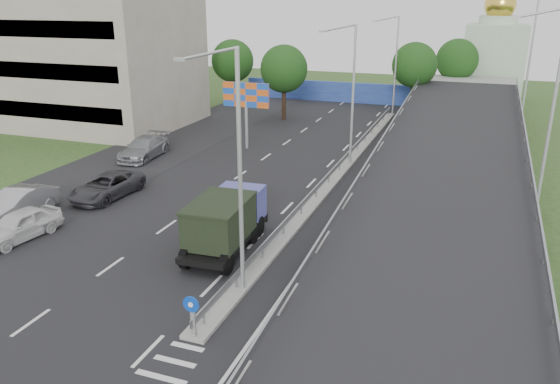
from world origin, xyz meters
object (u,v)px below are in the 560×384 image
at_px(parked_car_b, 17,205).
at_px(dump_truck, 226,220).
at_px(lamp_post_near, 235,162).
at_px(parked_car_a, 19,225).
at_px(lamp_post_mid, 351,88).
at_px(church, 494,56).
at_px(parked_car_c, 107,186).
at_px(billboard, 246,99).
at_px(lamp_post_far, 394,60).
at_px(sign_bollard, 193,316).
at_px(parked_car_d, 144,148).

bearing_deg(parked_car_b, dump_truck, 1.11).
relative_size(lamp_post_near, parked_car_a, 2.21).
height_order(lamp_post_near, lamp_post_mid, same).
distance_m(lamp_post_mid, church, 35.41).
relative_size(lamp_post_mid, church, 0.73).
bearing_deg(parked_car_a, dump_truck, 21.52).
bearing_deg(dump_truck, parked_car_c, 154.32).
xyz_separation_m(lamp_post_mid, parked_car_b, (-15.24, -16.77, -4.95)).
height_order(lamp_post_mid, dump_truck, lamp_post_mid).
height_order(billboard, parked_car_a, billboard).
bearing_deg(lamp_post_far, parked_car_a, -108.43).
bearing_deg(sign_bollard, parked_car_a, 159.18).
relative_size(lamp_post_near, lamp_post_far, 1.00).
distance_m(sign_bollard, parked_car_c, 17.23).
relative_size(lamp_post_far, church, 0.73).
relative_size(sign_bollard, parked_car_b, 0.32).
height_order(lamp_post_near, parked_car_c, lamp_post_near).
height_order(lamp_post_near, billboard, lamp_post_near).
relative_size(lamp_post_mid, lamp_post_far, 1.00).
bearing_deg(parked_car_d, parked_car_c, -75.63).
height_order(sign_bollard, parked_car_c, sign_bollard).
distance_m(parked_car_b, parked_car_d, 13.34).
distance_m(sign_bollard, parked_car_b, 16.70).
bearing_deg(billboard, parked_car_b, -108.10).
bearing_deg(lamp_post_far, dump_truck, -93.66).
relative_size(lamp_post_far, parked_car_c, 1.89).
relative_size(lamp_post_far, parked_car_b, 1.94).
bearing_deg(sign_bollard, lamp_post_near, 88.36).
bearing_deg(billboard, sign_bollard, -70.79).
xyz_separation_m(lamp_post_mid, parked_car_d, (-15.57, -3.43, -5.00)).
bearing_deg(lamp_post_far, parked_car_b, -112.52).
height_order(sign_bollard, church, church).
bearing_deg(parked_car_b, parked_car_a, -44.67).
relative_size(sign_bollard, lamp_post_far, 0.17).
distance_m(lamp_post_mid, parked_car_c, 18.19).
bearing_deg(billboard, parked_car_c, -104.22).
relative_size(billboard, parked_car_d, 0.98).
distance_m(parked_car_a, parked_car_b, 3.14).
bearing_deg(parked_car_d, church, 51.46).
bearing_deg(parked_car_c, church, 67.14).
bearing_deg(lamp_post_mid, parked_car_a, -124.42).
xyz_separation_m(lamp_post_far, parked_car_a, (-12.97, -38.93, -5.03)).
bearing_deg(parked_car_a, lamp_post_near, 2.88).
bearing_deg(dump_truck, billboard, 107.06).
distance_m(parked_car_c, parked_car_d, 9.08).
distance_m(dump_truck, parked_car_d, 18.48).
bearing_deg(dump_truck, lamp_post_far, 83.04).
xyz_separation_m(billboard, parked_car_d, (-6.46, -5.43, -3.37)).
relative_size(sign_bollard, lamp_post_mid, 0.17).
bearing_deg(sign_bollard, dump_truck, 106.35).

